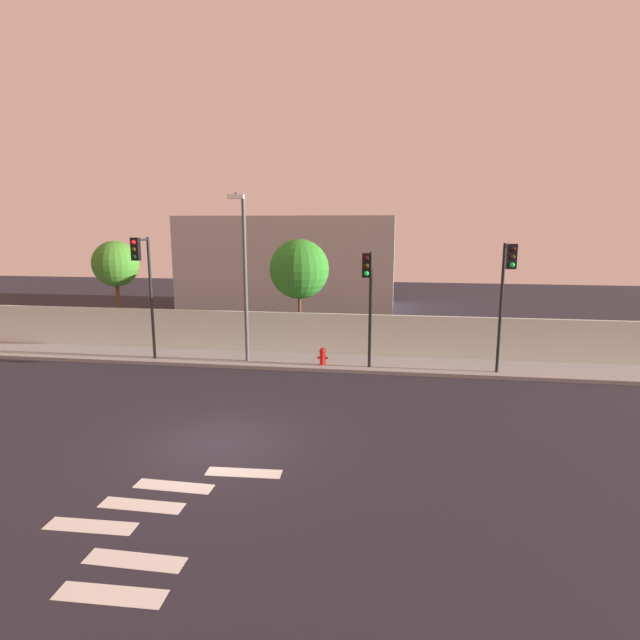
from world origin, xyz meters
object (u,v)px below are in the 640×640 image
at_px(roadside_tree_leftmost, 116,264).
at_px(fire_hydrant, 323,356).
at_px(traffic_light_right, 506,281).
at_px(street_lamp_curbside, 244,266).
at_px(traffic_light_left, 143,273).
at_px(roadside_tree_midleft, 299,269).
at_px(traffic_light_center, 368,285).

bearing_deg(roadside_tree_leftmost, fire_hydrant, -14.79).
relative_size(traffic_light_right, street_lamp_curbside, 0.73).
bearing_deg(fire_hydrant, traffic_light_left, -176.24).
bearing_deg(roadside_tree_leftmost, traffic_light_left, -46.52).
bearing_deg(traffic_light_left, street_lamp_curbside, 6.43).
relative_size(fire_hydrant, roadside_tree_leftmost, 0.14).
relative_size(traffic_light_right, roadside_tree_midleft, 0.96).
height_order(traffic_light_left, traffic_light_right, traffic_light_left).
height_order(fire_hydrant, roadside_tree_midleft, roadside_tree_midleft).
xyz_separation_m(traffic_light_left, fire_hydrant, (7.31, 0.48, -3.33)).
relative_size(street_lamp_curbside, roadside_tree_midleft, 1.32).
bearing_deg(traffic_light_center, roadside_tree_midleft, 134.90).
relative_size(traffic_light_left, roadside_tree_midleft, 1.00).
distance_m(traffic_light_center, fire_hydrant, 3.55).
xyz_separation_m(street_lamp_curbside, roadside_tree_midleft, (1.75, 2.75, -0.33)).
xyz_separation_m(street_lamp_curbside, roadside_tree_leftmost, (-7.16, 2.75, -0.21)).
distance_m(street_lamp_curbside, roadside_tree_leftmost, 7.67).
bearing_deg(traffic_light_center, street_lamp_curbside, 173.72).
height_order(traffic_light_right, roadside_tree_midleft, roadside_tree_midleft).
height_order(traffic_light_left, roadside_tree_midleft, traffic_light_left).
xyz_separation_m(traffic_light_center, roadside_tree_leftmost, (-12.21, 3.31, 0.41)).
bearing_deg(traffic_light_left, roadside_tree_leftmost, 133.48).
relative_size(traffic_light_center, traffic_light_right, 0.93).
bearing_deg(traffic_light_left, fire_hydrant, 3.76).
bearing_deg(fire_hydrant, traffic_light_center, -17.24).
distance_m(traffic_light_right, fire_hydrant, 7.63).
bearing_deg(fire_hydrant, roadside_tree_midleft, 117.96).
relative_size(street_lamp_curbside, roadside_tree_leftmost, 1.35).
xyz_separation_m(traffic_light_right, roadside_tree_midleft, (-8.36, 3.18, 0.06)).
distance_m(traffic_light_right, street_lamp_curbside, 10.12).
distance_m(traffic_light_center, street_lamp_curbside, 5.12).
bearing_deg(street_lamp_curbside, traffic_light_center, -6.28).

